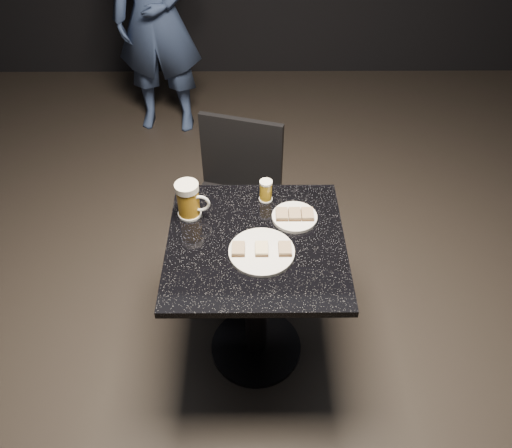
% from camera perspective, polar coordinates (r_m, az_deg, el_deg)
% --- Properties ---
extents(floor, '(6.00, 6.00, 0.00)m').
position_cam_1_polar(floor, '(2.54, 0.00, -13.97)').
color(floor, black).
rests_on(floor, ground).
extents(plate_large, '(0.25, 0.25, 0.01)m').
position_cam_1_polar(plate_large, '(1.90, 0.65, -3.19)').
color(plate_large, white).
rests_on(plate_large, table).
extents(plate_small, '(0.19, 0.19, 0.01)m').
position_cam_1_polar(plate_small, '(2.05, 4.42, 0.80)').
color(plate_small, white).
rests_on(plate_small, table).
extents(patron, '(0.64, 0.44, 1.68)m').
position_cam_1_polar(patron, '(3.77, -11.31, 22.22)').
color(patron, navy).
rests_on(patron, floor).
extents(table, '(0.70, 0.70, 0.75)m').
position_cam_1_polar(table, '(2.13, 0.00, -6.51)').
color(table, black).
rests_on(table, floor).
extents(beer_mug, '(0.14, 0.10, 0.16)m').
position_cam_1_polar(beer_mug, '(2.03, -7.69, 2.76)').
color(beer_mug, white).
rests_on(beer_mug, table).
extents(beer_tumbler, '(0.06, 0.06, 0.10)m').
position_cam_1_polar(beer_tumbler, '(2.11, 1.13, 3.84)').
color(beer_tumbler, silver).
rests_on(beer_tumbler, table).
extents(chair, '(0.53, 0.53, 0.88)m').
position_cam_1_polar(chair, '(2.55, -2.44, 3.19)').
color(chair, black).
rests_on(chair, floor).
extents(canapes_on_plate_large, '(0.23, 0.07, 0.02)m').
position_cam_1_polar(canapes_on_plate_large, '(1.89, 0.65, -2.84)').
color(canapes_on_plate_large, '#4C3521').
rests_on(canapes_on_plate_large, plate_large).
extents(canapes_on_plate_small, '(0.15, 0.07, 0.02)m').
position_cam_1_polar(canapes_on_plate_small, '(2.04, 4.45, 1.14)').
color(canapes_on_plate_small, '#4C3521').
rests_on(canapes_on_plate_small, plate_small).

